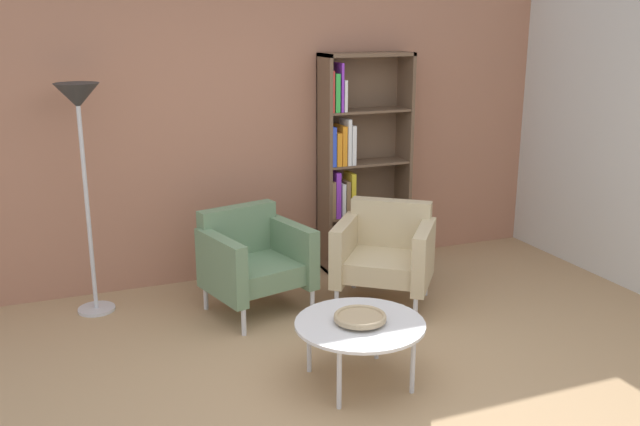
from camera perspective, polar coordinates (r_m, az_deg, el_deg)
ground_plane at (r=4.30m, az=4.03°, el=-15.20°), size 8.32×8.32×0.00m
brick_back_panel at (r=6.04m, az=-6.03°, el=8.39°), size 6.40×0.12×2.90m
bookshelf_tall at (r=6.25m, az=2.80°, el=3.77°), size 0.80×0.30×1.90m
coffee_table_low at (r=4.37m, az=3.23°, el=-9.14°), size 0.80×0.80×0.40m
decorative_bowl at (r=4.34m, az=3.25°, el=-8.37°), size 0.32×0.32×0.05m
armchair_near_window at (r=5.42m, az=-5.42°, el=-3.68°), size 0.85×0.81×0.78m
armchair_by_bookshelf at (r=5.57m, az=5.28°, el=-3.15°), size 0.95×0.94×0.78m
floor_lamp_torchiere at (r=5.41m, az=-18.79°, el=6.81°), size 0.32×0.32×1.74m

